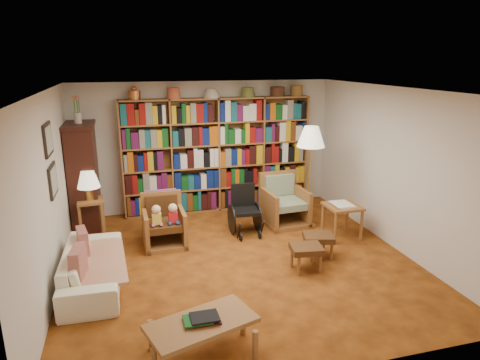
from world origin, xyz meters
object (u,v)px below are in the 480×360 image
object	(u,v)px
armchair_leather	(164,223)
armchair_sage	(283,204)
coffee_table	(202,325)
footstool_b	(318,239)
side_table_lamp	(91,209)
wheelchair	(245,211)
side_table_papers	(342,210)
footstool_a	(306,250)
sofa	(93,266)
floor_lamp	(311,141)

from	to	relation	value
armchair_leather	armchair_sage	distance (m)	2.22
coffee_table	armchair_leather	bearing A→B (deg)	91.96
armchair_sage	footstool_b	world-z (taller)	armchair_sage
side_table_lamp	wheelchair	xyz separation A→B (m)	(2.52, -0.54, -0.09)
side_table_lamp	armchair_sage	distance (m)	3.34
side_table_papers	footstool_a	world-z (taller)	side_table_papers
sofa	coffee_table	world-z (taller)	sofa
sofa	footstool_a	bearing A→B (deg)	-95.71
side_table_lamp	footstool_b	distance (m)	3.77
armchair_sage	side_table_papers	size ratio (longest dim) A/B	1.53
armchair_leather	armchair_sage	bearing A→B (deg)	9.43
side_table_lamp	footstool_b	world-z (taller)	side_table_lamp
sofa	floor_lamp	size ratio (longest dim) A/B	0.99
side_table_papers	coffee_table	world-z (taller)	side_table_papers
footstool_a	footstool_b	world-z (taller)	footstool_b
footstool_b	coffee_table	distance (m)	2.70
sofa	floor_lamp	world-z (taller)	floor_lamp
footstool_a	coffee_table	size ratio (longest dim) A/B	0.41
wheelchair	floor_lamp	size ratio (longest dim) A/B	0.47
footstool_b	coffee_table	size ratio (longest dim) A/B	0.44
wheelchair	side_table_lamp	bearing A→B (deg)	167.93
wheelchair	footstool_a	xyz separation A→B (m)	(0.46, -1.55, -0.08)
armchair_leather	footstool_b	distance (m)	2.46
armchair_sage	coffee_table	xyz separation A→B (m)	(-2.09, -3.23, -0.01)
floor_lamp	wheelchair	bearing A→B (deg)	177.85
side_table_lamp	side_table_papers	distance (m)	4.20
floor_lamp	sofa	bearing A→B (deg)	-162.30
armchair_leather	footstool_b	xyz separation A→B (m)	(2.18, -1.14, -0.04)
floor_lamp	footstool_a	size ratio (longest dim) A/B	3.75
wheelchair	coffee_table	size ratio (longest dim) A/B	0.71
sofa	wheelchair	xyz separation A→B (m)	(2.42, 1.18, 0.13)
sofa	side_table_papers	size ratio (longest dim) A/B	2.99
armchair_sage	wheelchair	distance (m)	0.85
armchair_leather	side_table_papers	size ratio (longest dim) A/B	1.40
sofa	side_table_lamp	bearing A→B (deg)	4.91
coffee_table	armchair_sage	bearing A→B (deg)	57.03
armchair_sage	side_table_lamp	bearing A→B (deg)	175.40
sofa	side_table_papers	bearing A→B (deg)	-80.32
floor_lamp	coffee_table	xyz separation A→B (m)	(-2.44, -2.91, -1.22)
wheelchair	floor_lamp	bearing A→B (deg)	-2.15
side_table_lamp	floor_lamp	distance (m)	3.88
armchair_sage	floor_lamp	world-z (taller)	floor_lamp
floor_lamp	footstool_b	world-z (taller)	floor_lamp
wheelchair	footstool_b	world-z (taller)	wheelchair
side_table_lamp	wheelchair	bearing A→B (deg)	-12.07
coffee_table	side_table_papers	bearing A→B (deg)	39.76
wheelchair	side_table_papers	xyz separation A→B (m)	(1.51, -0.62, 0.09)
footstool_b	armchair_leather	bearing A→B (deg)	152.37
wheelchair	armchair_sage	bearing A→B (deg)	18.70
armchair_leather	armchair_sage	size ratio (longest dim) A/B	0.92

